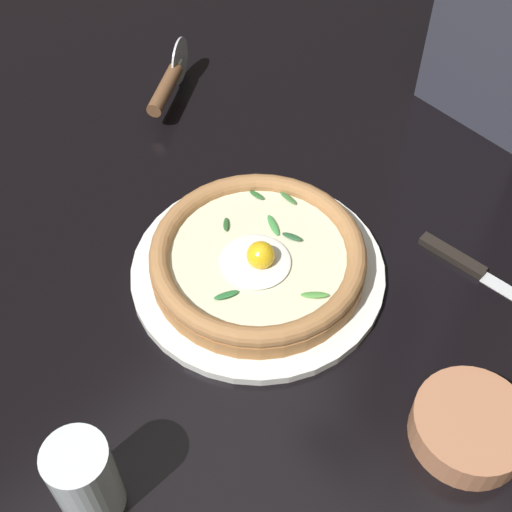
# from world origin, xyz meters

# --- Properties ---
(ground_plane) EXTENTS (2.40, 2.40, 0.03)m
(ground_plane) POSITION_xyz_m (0.00, 0.00, -0.01)
(ground_plane) COLOR black
(ground_plane) RESTS_ON ground
(pizza_plate) EXTENTS (0.31, 0.31, 0.01)m
(pizza_plate) POSITION_xyz_m (-0.00, 0.02, 0.01)
(pizza_plate) COLOR white
(pizza_plate) RESTS_ON ground
(pizza) EXTENTS (0.26, 0.26, 0.06)m
(pizza) POSITION_xyz_m (-0.00, 0.02, 0.03)
(pizza) COLOR #B1743F
(pizza) RESTS_ON pizza_plate
(side_bowl) EXTENTS (0.12, 0.12, 0.04)m
(side_bowl) POSITION_xyz_m (0.30, 0.02, 0.02)
(side_bowl) COLOR #B47452
(side_bowl) RESTS_ON ground
(pizza_cutter) EXTENTS (0.09, 0.14, 0.07)m
(pizza_cutter) POSITION_xyz_m (-0.32, 0.17, 0.04)
(pizza_cutter) COLOR silver
(pizza_cutter) RESTS_ON ground
(table_knife) EXTENTS (0.24, 0.03, 0.01)m
(table_knife) POSITION_xyz_m (0.20, 0.21, 0.00)
(table_knife) COLOR silver
(table_knife) RESTS_ON ground
(drinking_glass) EXTENTS (0.06, 0.06, 0.11)m
(drinking_glass) POSITION_xyz_m (0.08, -0.29, 0.05)
(drinking_glass) COLOR silver
(drinking_glass) RESTS_ON ground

